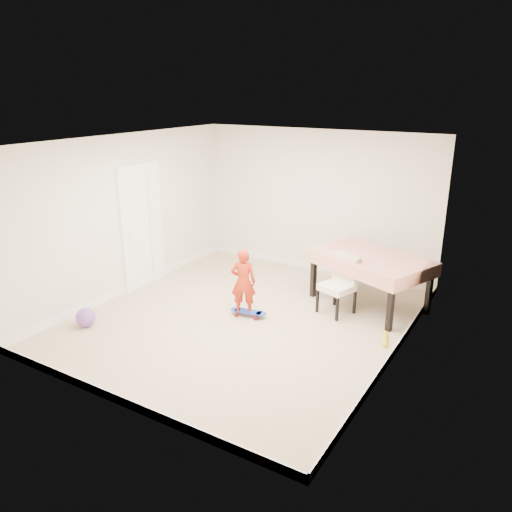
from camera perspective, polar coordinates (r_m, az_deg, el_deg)
The scene contains 17 objects.
ground at distance 7.50m, azimuth -1.45°, elevation -7.18°, with size 5.00×5.00×0.00m, color tan.
ceiling at distance 6.79m, azimuth -1.63°, elevation 12.82°, with size 4.50×5.00×0.04m, color silver.
wall_back at distance 9.16m, azimuth 6.87°, elevation 6.11°, with size 4.50×0.04×2.60m, color silver.
wall_front at distance 5.24m, azimuth -16.31°, elevation -4.25°, with size 4.50×0.04×2.60m, color silver.
wall_left at distance 8.41m, azimuth -14.51°, elevation 4.51°, with size 0.04×5.00×2.60m, color silver.
wall_right at distance 6.18m, azimuth 16.18°, elevation -0.69°, with size 0.04×5.00×2.60m, color silver.
door at distance 8.67m, azimuth -12.94°, elevation 3.18°, with size 0.10×0.94×2.11m, color white.
baseboard_back at distance 9.51m, azimuth 6.61°, elevation -1.19°, with size 4.50×0.02×0.12m, color white.
baseboard_front at distance 5.81m, azimuth -15.24°, elevation -15.62°, with size 4.50×0.02×0.12m, color white.
baseboard_left at distance 8.79m, azimuth -13.91°, elevation -3.34°, with size 0.02×5.00×0.12m, color white.
baseboard_right at distance 6.68m, azimuth 15.30°, elevation -10.79°, with size 0.02×5.00×0.12m, color white.
dining_table at distance 8.00m, azimuth 12.79°, elevation -2.75°, with size 1.75×1.10×0.83m, color red, non-canonical shape.
dining_chair at distance 7.62m, azimuth 9.22°, elevation -3.32°, with size 0.49×0.57×0.90m, color white, non-canonical shape.
skateboard at distance 7.56m, azimuth -0.88°, elevation -6.60°, with size 0.57×0.21×0.08m, color blue, non-canonical shape.
child at distance 7.40m, azimuth -1.46°, elevation -3.23°, with size 0.37×0.24×1.02m, color #B42812.
balloon at distance 7.62m, azimuth -18.88°, elevation -6.66°, with size 0.28×0.28×0.28m, color purple.
foam_toy at distance 7.09m, azimuth 14.52°, elevation -9.18°, with size 0.06×0.06×0.40m, color gold.
Camera 1 is at (3.64, -5.69, 3.27)m, focal length 35.00 mm.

